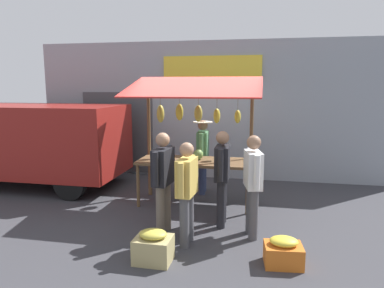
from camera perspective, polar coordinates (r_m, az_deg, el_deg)
name	(u,v)px	position (r m, az deg, el deg)	size (l,w,h in m)	color
ground_plane	(195,203)	(7.15, 0.47, -9.54)	(40.00, 40.00, 0.00)	#38383D
street_backdrop	(209,110)	(8.96, 2.81, 5.41)	(9.00, 0.30, 3.40)	#8C939E
market_stall	(194,126)	(6.84, 0.38, 2.90)	(2.50, 1.46, 2.50)	brown
vendor_with_sunhat	(203,151)	(7.63, 1.73, -1.06)	(0.41, 0.69, 1.60)	navy
shopper_in_striped_shirt	(163,176)	(5.57, -4.66, -5.13)	(0.27, 0.69, 1.61)	#726656
shopper_in_grey_tee	(222,172)	(5.87, 4.87, -4.49)	(0.23, 0.69, 1.59)	#232328
shopper_with_ponytail	(253,179)	(5.50, 9.75, -5.60)	(0.31, 0.67, 1.59)	#4C4C51
shopper_with_shopping_bag	(187,187)	(5.17, -0.85, -6.94)	(0.25, 0.66, 1.52)	#4C4C51
parked_van	(22,138)	(9.12, -25.71, 0.90)	(4.41, 1.87, 1.88)	maroon
produce_crate_near	(153,247)	(4.92, -6.24, -16.14)	(0.49, 0.40, 0.45)	tan
produce_crate_side	(283,252)	(4.96, 14.47, -16.51)	(0.52, 0.42, 0.39)	#D1661E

